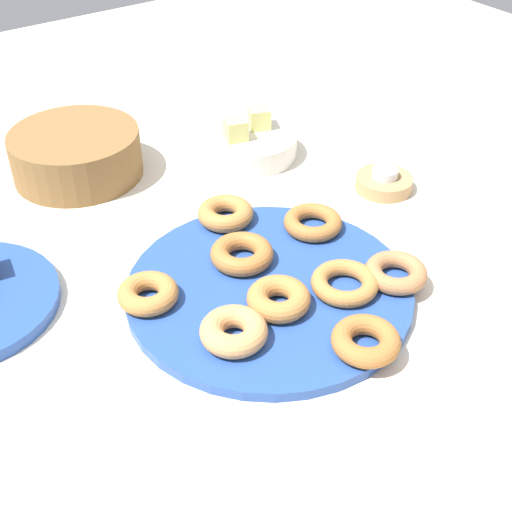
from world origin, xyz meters
The scene contains 17 objects.
ground_plane centered at (0.00, 0.00, 0.00)m, with size 2.40×2.40×0.00m, color beige.
donut_plate centered at (0.00, 0.00, 0.01)m, with size 0.38×0.38×0.01m, color #284C9E.
donut_0 centered at (0.13, 0.07, 0.03)m, with size 0.09×0.09×0.02m, color #AD6B33.
donut_1 centered at (0.08, -0.06, 0.03)m, with size 0.09×0.09×0.02m, color #BC7A3D.
donut_2 centered at (-0.10, -0.06, 0.03)m, with size 0.08×0.08×0.03m, color tan.
donut_3 centered at (0.02, -0.16, 0.03)m, with size 0.08×0.08×0.03m, color #AD6B33.
donut_4 centered at (0.00, 0.06, 0.03)m, with size 0.09×0.09×0.03m, color #AD6B33.
donut_5 centered at (0.15, -0.09, 0.03)m, with size 0.08×0.08×0.02m, color #B27547.
donut_6 centered at (-0.15, 0.06, 0.03)m, with size 0.08×0.08×0.03m, color #BC7A3D.
donut_7 centered at (-0.02, -0.04, 0.03)m, with size 0.08×0.08×0.03m, color #BC7A3D.
donut_8 centered at (0.04, 0.16, 0.03)m, with size 0.08×0.08×0.03m, color #BC7A3D.
candle_holder centered at (0.31, 0.11, 0.01)m, with size 0.09×0.09×0.02m, color tan.
tealight centered at (0.31, 0.11, 0.03)m, with size 0.04×0.04×0.01m, color silver.
basket centered at (-0.08, 0.44, 0.04)m, with size 0.21×0.21×0.08m, color brown.
fruit_bowl centered at (0.20, 0.33, 0.02)m, with size 0.17×0.17×0.04m, color silver.
melon_chunk_left centered at (0.17, 0.33, 0.06)m, with size 0.04×0.04×0.04m, color #DBD67A.
melon_chunk_right centered at (0.23, 0.34, 0.06)m, with size 0.04×0.04×0.04m, color #DBD67A.
Camera 1 is at (-0.43, -0.58, 0.61)m, focal length 49.16 mm.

